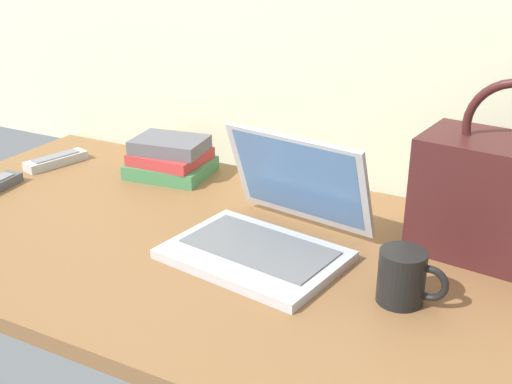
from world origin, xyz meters
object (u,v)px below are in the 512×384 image
Objects in this scene: laptop at (270,228)px; book_stack at (171,158)px; handbag at (504,198)px; remote_control_near at (56,160)px; coffee_mug at (404,277)px.

laptop is 0.45m from book_stack.
laptop is 1.69× the size of book_stack.
laptop is 0.42m from handbag.
remote_control_near is at bearing -164.74° from book_stack.
book_stack is (-0.66, 0.30, -0.00)m from coffee_mug.
handbag is at bearing 0.82° from remote_control_near.
handbag is at bearing 64.52° from coffee_mug.
remote_control_near is 0.50× the size of handbag.
coffee_mug is at bearing -24.25° from book_stack.
handbag is (0.11, 0.23, 0.07)m from coffee_mug.
laptop is 0.28m from coffee_mug.
coffee_mug is (0.27, -0.06, 0.00)m from laptop.
handbag reaches higher than book_stack.
book_stack is (0.30, 0.08, 0.03)m from remote_control_near.
laptop is 1.05× the size of handbag.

